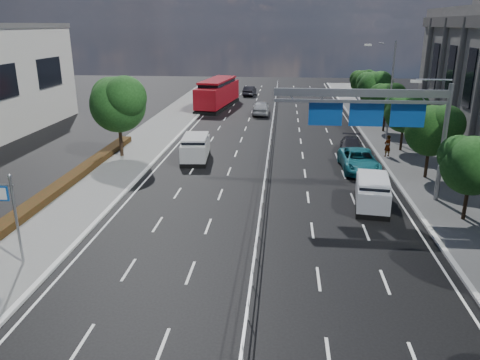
{
  "coord_description": "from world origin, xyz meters",
  "views": [
    {
      "loc": [
        1.06,
        -17.97,
        10.43
      ],
      "look_at": [
        -1.15,
        5.9,
        2.4
      ],
      "focal_mm": 35.0,
      "sensor_mm": 36.0,
      "label": 1
    }
  ],
  "objects_px": {
    "overhead_gantry": "(380,110)",
    "near_car_dark": "(250,91)",
    "white_minivan": "(195,148)",
    "near_car_silver": "(261,108)",
    "silver_minivan": "(372,192)",
    "parked_car_teal": "(359,160)",
    "pedestrian_b": "(445,156)",
    "pedestrian_a": "(387,146)",
    "toilet_sign": "(4,204)",
    "red_bus": "(218,93)",
    "parked_car_dark": "(351,146)"
  },
  "relations": [
    {
      "from": "parked_car_dark",
      "to": "pedestrian_a",
      "type": "distance_m",
      "value": 3.01
    },
    {
      "from": "white_minivan",
      "to": "pedestrian_a",
      "type": "distance_m",
      "value": 15.56
    },
    {
      "from": "toilet_sign",
      "to": "pedestrian_b",
      "type": "distance_m",
      "value": 30.07
    },
    {
      "from": "near_car_silver",
      "to": "parked_car_teal",
      "type": "distance_m",
      "value": 23.6
    },
    {
      "from": "pedestrian_a",
      "to": "overhead_gantry",
      "type": "bearing_deg",
      "value": 43.06
    },
    {
      "from": "red_bus",
      "to": "parked_car_teal",
      "type": "distance_m",
      "value": 30.32
    },
    {
      "from": "parked_car_teal",
      "to": "pedestrian_b",
      "type": "bearing_deg",
      "value": 9.89
    },
    {
      "from": "red_bus",
      "to": "parked_car_dark",
      "type": "distance_m",
      "value": 26.2
    },
    {
      "from": "white_minivan",
      "to": "near_car_dark",
      "type": "xyz_separation_m",
      "value": [
        1.7,
        36.14,
        -0.27
      ]
    },
    {
      "from": "toilet_sign",
      "to": "silver_minivan",
      "type": "distance_m",
      "value": 19.65
    },
    {
      "from": "red_bus",
      "to": "parked_car_dark",
      "type": "xyz_separation_m",
      "value": [
        14.35,
        -21.88,
        -1.24
      ]
    },
    {
      "from": "pedestrian_b",
      "to": "near_car_dark",
      "type": "bearing_deg",
      "value": -40.69
    },
    {
      "from": "parked_car_dark",
      "to": "overhead_gantry",
      "type": "bearing_deg",
      "value": -82.67
    },
    {
      "from": "pedestrian_a",
      "to": "pedestrian_b",
      "type": "distance_m",
      "value": 4.44
    },
    {
      "from": "toilet_sign",
      "to": "near_car_silver",
      "type": "bearing_deg",
      "value": 76.23
    },
    {
      "from": "parked_car_dark",
      "to": "near_car_silver",
      "type": "bearing_deg",
      "value": 124.01
    },
    {
      "from": "toilet_sign",
      "to": "pedestrian_b",
      "type": "xyz_separation_m",
      "value": [
        24.35,
        17.52,
        -2.04
      ]
    },
    {
      "from": "toilet_sign",
      "to": "white_minivan",
      "type": "relative_size",
      "value": 0.92
    },
    {
      "from": "toilet_sign",
      "to": "red_bus",
      "type": "xyz_separation_m",
      "value": [
        3.45,
        42.88,
        -1.05
      ]
    },
    {
      "from": "overhead_gantry",
      "to": "near_car_dark",
      "type": "distance_m",
      "value": 45.42
    },
    {
      "from": "white_minivan",
      "to": "near_car_silver",
      "type": "height_order",
      "value": "white_minivan"
    },
    {
      "from": "near_car_silver",
      "to": "red_bus",
      "type": "bearing_deg",
      "value": -38.12
    },
    {
      "from": "red_bus",
      "to": "pedestrian_a",
      "type": "xyz_separation_m",
      "value": [
        17.1,
        -23.06,
        -0.88
      ]
    },
    {
      "from": "silver_minivan",
      "to": "overhead_gantry",
      "type": "bearing_deg",
      "value": 86.38
    },
    {
      "from": "white_minivan",
      "to": "red_bus",
      "type": "bearing_deg",
      "value": 89.55
    },
    {
      "from": "near_car_silver",
      "to": "silver_minivan",
      "type": "xyz_separation_m",
      "value": [
        8.09,
        -29.44,
        0.07
      ]
    },
    {
      "from": "toilet_sign",
      "to": "parked_car_dark",
      "type": "height_order",
      "value": "toilet_sign"
    },
    {
      "from": "parked_car_dark",
      "to": "pedestrian_a",
      "type": "relative_size",
      "value": 2.58
    },
    {
      "from": "toilet_sign",
      "to": "overhead_gantry",
      "type": "xyz_separation_m",
      "value": [
        17.69,
        10.05,
        2.66
      ]
    },
    {
      "from": "parked_car_dark",
      "to": "pedestrian_b",
      "type": "relative_size",
      "value": 2.95
    },
    {
      "from": "white_minivan",
      "to": "pedestrian_a",
      "type": "relative_size",
      "value": 2.69
    },
    {
      "from": "red_bus",
      "to": "parked_car_teal",
      "type": "xyz_separation_m",
      "value": [
        14.3,
        -26.71,
        -1.13
      ]
    },
    {
      "from": "red_bus",
      "to": "silver_minivan",
      "type": "bearing_deg",
      "value": -59.97
    },
    {
      "from": "near_car_silver",
      "to": "overhead_gantry",
      "type": "bearing_deg",
      "value": 106.51
    },
    {
      "from": "near_car_silver",
      "to": "silver_minivan",
      "type": "height_order",
      "value": "silver_minivan"
    },
    {
      "from": "near_car_silver",
      "to": "near_car_dark",
      "type": "height_order",
      "value": "near_car_silver"
    },
    {
      "from": "near_car_dark",
      "to": "pedestrian_a",
      "type": "relative_size",
      "value": 2.44
    },
    {
      "from": "overhead_gantry",
      "to": "parked_car_dark",
      "type": "relative_size",
      "value": 2.26
    },
    {
      "from": "white_minivan",
      "to": "near_car_dark",
      "type": "distance_m",
      "value": 36.18
    },
    {
      "from": "toilet_sign",
      "to": "parked_car_dark",
      "type": "xyz_separation_m",
      "value": [
        17.81,
        21.0,
        -2.29
      ]
    },
    {
      "from": "parked_car_teal",
      "to": "near_car_dark",
      "type": "bearing_deg",
      "value": 104.46
    },
    {
      "from": "silver_minivan",
      "to": "pedestrian_a",
      "type": "bearing_deg",
      "value": 81.44
    },
    {
      "from": "red_bus",
      "to": "silver_minivan",
      "type": "relative_size",
      "value": 2.71
    },
    {
      "from": "white_minivan",
      "to": "pedestrian_b",
      "type": "xyz_separation_m",
      "value": [
        19.22,
        -0.22,
        -0.07
      ]
    },
    {
      "from": "white_minivan",
      "to": "near_car_silver",
      "type": "bearing_deg",
      "value": 74.06
    },
    {
      "from": "overhead_gantry",
      "to": "white_minivan",
      "type": "height_order",
      "value": "overhead_gantry"
    },
    {
      "from": "silver_minivan",
      "to": "near_car_dark",
      "type": "bearing_deg",
      "value": 110.39
    },
    {
      "from": "parked_car_dark",
      "to": "pedestrian_b",
      "type": "distance_m",
      "value": 7.42
    },
    {
      "from": "overhead_gantry",
      "to": "pedestrian_a",
      "type": "xyz_separation_m",
      "value": [
        2.86,
        9.77,
        -4.59
      ]
    },
    {
      "from": "overhead_gantry",
      "to": "white_minivan",
      "type": "distance_m",
      "value": 15.44
    }
  ]
}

